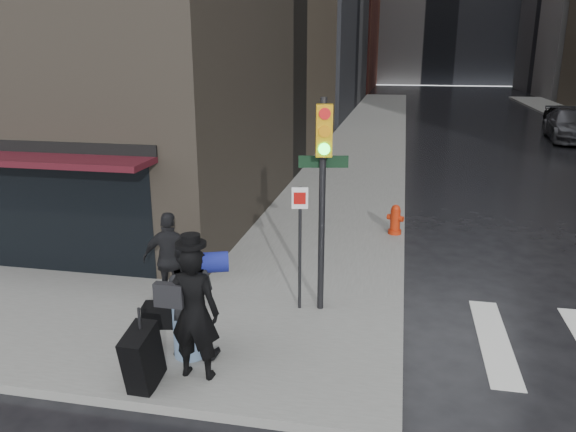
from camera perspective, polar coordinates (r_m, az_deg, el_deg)
name	(u,v)px	position (r m, az deg, el deg)	size (l,w,h in m)	color
ground	(278,349)	(9.41, -1.04, -13.33)	(140.00, 140.00, 0.00)	black
sidewalk_left	(373,127)	(35.31, 8.59, 8.92)	(4.00, 50.00, 0.15)	slate
man_overcoat	(184,320)	(8.09, -10.55, -10.31)	(1.15, 1.09, 2.19)	black
man_jeans	(187,297)	(8.65, -10.21, -8.10)	(1.41, 0.89, 1.93)	black
man_greycoat	(171,260)	(10.40, -11.81, -4.36)	(1.08, 0.53, 1.78)	black
traffic_light	(321,178)	(9.52, 3.36, 3.84)	(0.93, 0.52, 3.79)	black
fire_hydrant	(395,221)	(14.55, 10.83, -0.48)	(0.44, 0.34, 0.77)	#AC250A
parked_car_3	(571,125)	(33.67, 26.81, 8.25)	(2.28, 5.61, 1.63)	#3F3F44
parked_car_4	(563,116)	(39.37, 26.15, 9.11)	(1.62, 4.03, 1.37)	black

